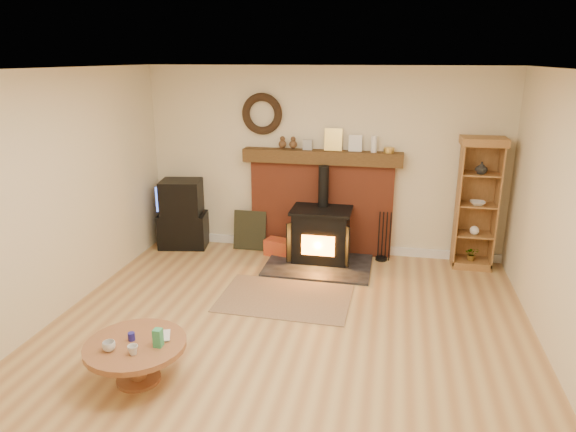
% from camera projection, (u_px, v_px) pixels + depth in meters
% --- Properties ---
extents(ground, '(5.50, 5.50, 0.00)m').
position_uv_depth(ground, '(280.00, 348.00, 4.97)').
color(ground, '#A77545').
rests_on(ground, ground).
extents(room_shell, '(5.02, 5.52, 2.61)m').
position_uv_depth(room_shell, '(279.00, 173.00, 4.55)').
color(room_shell, beige).
rests_on(room_shell, ground).
extents(chimney_breast, '(2.20, 0.22, 1.78)m').
position_uv_depth(chimney_breast, '(321.00, 198.00, 7.23)').
color(chimney_breast, '#993F27').
rests_on(chimney_breast, ground).
extents(wood_stove, '(1.40, 1.00, 1.31)m').
position_uv_depth(wood_stove, '(321.00, 237.00, 6.98)').
color(wood_stove, black).
rests_on(wood_stove, ground).
extents(area_rug, '(1.53, 1.07, 0.01)m').
position_uv_depth(area_rug, '(285.00, 298.00, 6.00)').
color(area_rug, brown).
rests_on(area_rug, ground).
extents(tv_unit, '(0.76, 0.59, 1.00)m').
position_uv_depth(tv_unit, '(183.00, 215.00, 7.53)').
color(tv_unit, black).
rests_on(tv_unit, ground).
extents(curio_cabinet, '(0.56, 0.40, 1.74)m').
position_uv_depth(curio_cabinet, '(477.00, 203.00, 6.69)').
color(curio_cabinet, brown).
rests_on(curio_cabinet, ground).
extents(firelog_box, '(0.41, 0.31, 0.23)m').
position_uv_depth(firelog_box, '(279.00, 247.00, 7.29)').
color(firelog_box, '#C67B21').
rests_on(firelog_box, ground).
extents(leaning_painting, '(0.48, 0.13, 0.57)m').
position_uv_depth(leaning_painting, '(250.00, 230.00, 7.47)').
color(leaning_painting, black).
rests_on(leaning_painting, ground).
extents(fire_tools, '(0.19, 0.16, 0.70)m').
position_uv_depth(fire_tools, '(382.00, 250.00, 7.09)').
color(fire_tools, black).
rests_on(fire_tools, ground).
extents(coffee_table, '(0.87, 0.87, 0.53)m').
position_uv_depth(coffee_table, '(136.00, 350.00, 4.39)').
color(coffee_table, brown).
rests_on(coffee_table, ground).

